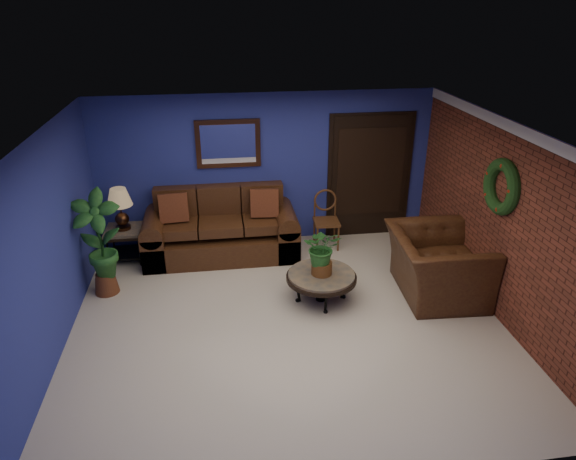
{
  "coord_description": "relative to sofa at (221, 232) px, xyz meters",
  "views": [
    {
      "loc": [
        -0.78,
        -5.51,
        3.89
      ],
      "look_at": [
        0.08,
        0.55,
        1.05
      ],
      "focal_mm": 32.0,
      "sensor_mm": 36.0,
      "label": 1
    }
  ],
  "objects": [
    {
      "name": "closet_door",
      "position": [
        2.54,
        0.38,
        0.69
      ],
      "size": [
        1.44,
        0.06,
        2.18
      ],
      "primitive_type": "cube",
      "color": "black",
      "rests_on": "wall_back"
    },
    {
      "name": "armchair",
      "position": [
        2.94,
        -1.69,
        0.09
      ],
      "size": [
        1.28,
        1.45,
        0.9
      ],
      "primitive_type": "imported",
      "rotation": [
        0.0,
        0.0,
        1.52
      ],
      "color": "#442913",
      "rests_on": "ground"
    },
    {
      "name": "floor",
      "position": [
        0.79,
        -2.09,
        -0.36
      ],
      "size": [
        5.5,
        5.5,
        0.0
      ],
      "primitive_type": "plane",
      "color": "#BFB09E",
      "rests_on": "ground"
    },
    {
      "name": "coffee_table",
      "position": [
        1.32,
        -1.65,
        -0.0
      ],
      "size": [
        0.97,
        0.97,
        0.41
      ],
      "rotation": [
        0.0,
        0.0,
        -0.18
      ],
      "color": "#4A4640",
      "rests_on": "ground"
    },
    {
      "name": "wall_left",
      "position": [
        -1.96,
        -2.09,
        0.89
      ],
      "size": [
        0.04,
        5.0,
        2.5
      ],
      "primitive_type": "cube",
      "color": "navy",
      "rests_on": "ground"
    },
    {
      "name": "table_lamp",
      "position": [
        -1.51,
        -0.04,
        0.6
      ],
      "size": [
        0.39,
        0.39,
        0.64
      ],
      "color": "#402213",
      "rests_on": "end_table"
    },
    {
      "name": "coffee_plant",
      "position": [
        1.32,
        -1.65,
        0.43
      ],
      "size": [
        0.56,
        0.51,
        0.68
      ],
      "color": "brown",
      "rests_on": "coffee_table"
    },
    {
      "name": "sofa",
      "position": [
        0.0,
        0.0,
        0.0
      ],
      "size": [
        2.43,
        1.05,
        1.09
      ],
      "color": "#442913",
      "rests_on": "ground"
    },
    {
      "name": "wall_mirror",
      "position": [
        0.19,
        0.37,
        1.36
      ],
      "size": [
        1.02,
        0.06,
        0.77
      ],
      "primitive_type": "cube",
      "color": "#402213",
      "rests_on": "wall_back"
    },
    {
      "name": "crown_molding",
      "position": [
        3.51,
        -2.09,
        2.07
      ],
      "size": [
        0.03,
        5.0,
        0.14
      ],
      "primitive_type": "cube",
      "color": "white",
      "rests_on": "wall_right_brick"
    },
    {
      "name": "side_chair",
      "position": [
        1.74,
        0.03,
        0.18
      ],
      "size": [
        0.42,
        0.42,
        0.96
      ],
      "rotation": [
        0.0,
        0.0,
        -0.04
      ],
      "color": "brown",
      "rests_on": "ground"
    },
    {
      "name": "tall_plant",
      "position": [
        -1.66,
        -1.02,
        0.47
      ],
      "size": [
        0.71,
        0.52,
        1.52
      ],
      "color": "brown",
      "rests_on": "ground"
    },
    {
      "name": "wall_right_brick",
      "position": [
        3.54,
        -2.09,
        0.89
      ],
      "size": [
        0.04,
        5.0,
        2.5
      ],
      "primitive_type": "cube",
      "color": "maroon",
      "rests_on": "ground"
    },
    {
      "name": "ceiling",
      "position": [
        0.79,
        -2.09,
        2.14
      ],
      "size": [
        5.5,
        5.0,
        0.02
      ],
      "primitive_type": "cube",
      "color": "white",
      "rests_on": "wall_back"
    },
    {
      "name": "wreath",
      "position": [
        3.48,
        -2.04,
        1.34
      ],
      "size": [
        0.16,
        0.72,
        0.72
      ],
      "primitive_type": "torus",
      "rotation": [
        0.0,
        1.57,
        0.0
      ],
      "color": "black",
      "rests_on": "wall_right_brick"
    },
    {
      "name": "wall_back",
      "position": [
        0.79,
        0.41,
        0.89
      ],
      "size": [
        5.5,
        0.04,
        2.5
      ],
      "primitive_type": "cube",
      "color": "navy",
      "rests_on": "ground"
    },
    {
      "name": "floor_plant",
      "position": [
        3.14,
        -0.6,
        0.01
      ],
      "size": [
        0.37,
        0.32,
        0.73
      ],
      "color": "brown",
      "rests_on": "ground"
    },
    {
      "name": "end_table",
      "position": [
        -1.51,
        -0.04,
        0.05
      ],
      "size": [
        0.59,
        0.59,
        0.54
      ],
      "color": "#4A4640",
      "rests_on": "ground"
    }
  ]
}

